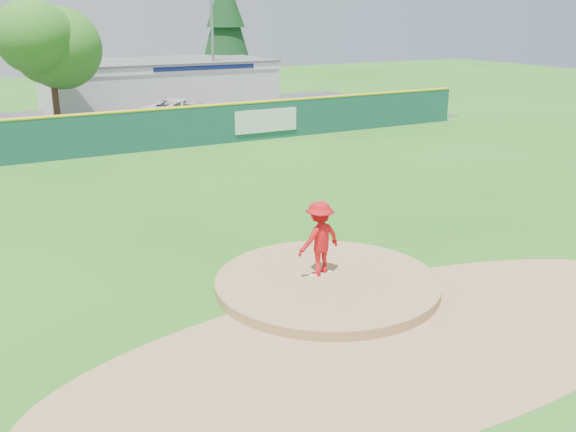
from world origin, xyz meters
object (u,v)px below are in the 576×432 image
deciduous_tree (50,50)px  pool_building_grp (158,84)px  van (186,110)px  conifer_tree (226,24)px  light_pole_right (212,27)px  pitcher (319,238)px

deciduous_tree → pool_building_grp: bearing=41.2°
van → conifer_tree: bearing=-55.9°
pool_building_grp → deciduous_tree: size_ratio=2.07×
light_pole_right → deciduous_tree: bearing=-160.0°
pool_building_grp → deciduous_tree: deciduous_tree is taller
pool_building_grp → light_pole_right: (3.00, -2.99, 3.88)m
pitcher → van: size_ratio=0.34×
light_pole_right → pitcher: bearing=-107.5°
van → light_pole_right: bearing=-63.4°
conifer_tree → light_pole_right: size_ratio=0.95×
conifer_tree → deciduous_tree: bearing=-143.7°
van → pool_building_grp: (0.49, 6.87, 0.88)m
deciduous_tree → light_pole_right: bearing=20.0°
pool_building_grp → deciduous_tree: 11.01m
van → light_pole_right: 7.06m
conifer_tree → van: bearing=-124.6°
pitcher → light_pole_right: light_pole_right is taller
pitcher → deciduous_tree: deciduous_tree is taller
pool_building_grp → conifer_tree: 8.95m
van → pitcher: bearing=146.0°
pitcher → light_pole_right: bearing=-116.8°
pitcher → pool_building_grp: pool_building_grp is taller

